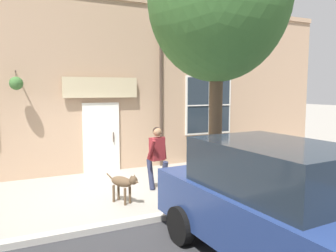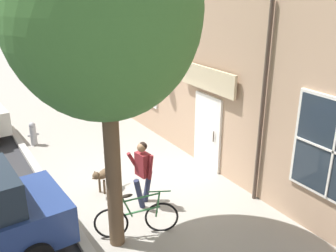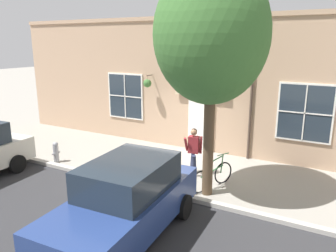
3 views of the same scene
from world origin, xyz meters
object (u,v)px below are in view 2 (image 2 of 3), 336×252
Objects in this scene: dog_on_leash at (104,174)px; fire_hydrant at (33,133)px; leaning_bicycle at (137,218)px; street_tree_by_curb at (107,17)px; pedestrian_walking at (143,168)px.

fire_hydrant reaches higher than dog_on_leash.
leaning_bicycle reaches higher than dog_on_leash.
street_tree_by_curb is (0.53, 1.96, 3.89)m from dog_on_leash.
fire_hydrant is (0.69, -5.82, 0.02)m from leaning_bicycle.
dog_on_leash is 0.56× the size of leaning_bicycle.
pedestrian_walking reaches higher than leaning_bicycle.
street_tree_by_curb is at bearing 41.10° from pedestrian_walking.
pedestrian_walking is 1.25m from leaning_bicycle.
street_tree_by_curb reaches higher than leaning_bicycle.
pedestrian_walking is at bearing -138.90° from street_tree_by_curb.
pedestrian_walking is at bearing -125.23° from leaning_bicycle.
leaning_bicycle is (-0.41, -0.01, -3.98)m from street_tree_by_curb.
pedestrian_walking is 0.25× the size of street_tree_by_curb.
pedestrian_walking is at bearing 105.23° from fire_hydrant.
dog_on_leash is 1.96m from leaning_bicycle.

